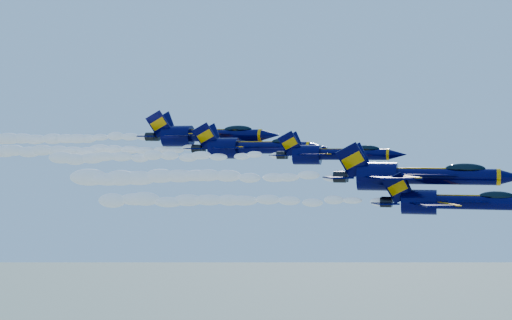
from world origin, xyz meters
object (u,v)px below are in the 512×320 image
(jet_fourth, at_px, (251,147))
(jet_fifth, at_px, (204,135))
(jet_second, at_px, (415,176))
(jet_lead, at_px, (452,202))
(jet_third, at_px, (332,154))

(jet_fourth, xyz_separation_m, jet_fifth, (-8.79, 6.01, 1.81))
(jet_second, xyz_separation_m, jet_fourth, (-22.04, 13.71, 3.12))
(jet_lead, height_order, jet_fifth, jet_fifth)
(jet_third, bearing_deg, jet_second, -36.19)
(jet_lead, distance_m, jet_fourth, 32.08)
(jet_second, height_order, jet_third, jet_third)
(jet_third, height_order, jet_fifth, jet_fifth)
(jet_fourth, relative_size, jet_fifth, 0.92)
(jet_fourth, bearing_deg, jet_lead, -35.04)
(jet_third, xyz_separation_m, jet_fourth, (-12.01, 6.37, 0.86))
(jet_second, relative_size, jet_fifth, 0.99)
(jet_lead, bearing_deg, jet_second, 130.83)
(jet_second, distance_m, jet_third, 12.63)
(jet_second, bearing_deg, jet_third, 143.81)
(jet_fifth, bearing_deg, jet_second, -32.60)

